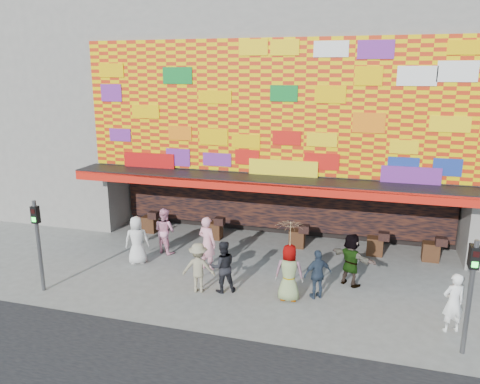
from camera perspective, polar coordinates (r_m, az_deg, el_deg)
The scene contains 15 objects.
ground at distance 15.14m, azimuth 0.16°, elevation -12.36°, with size 90.00×90.00×0.00m, color slate.
shop_building at distance 21.55m, azimuth 6.29°, elevation 10.14°, with size 15.20×9.40×10.00m.
neighbor_left at distance 26.85m, azimuth -22.84°, elevation 11.61°, with size 11.00×8.00×12.00m, color gray.
signal_left at distance 15.98m, azimuth -23.43°, elevation -4.91°, with size 0.22×0.20×3.00m.
signal_right at distance 12.76m, azimuth 26.36°, elevation -10.09°, with size 0.22×0.20×3.00m.
ped_a at distance 17.49m, azimuth -12.45°, elevation -5.75°, with size 0.87×0.57×1.78m, color silver.
ped_b at distance 16.59m, azimuth -4.02°, elevation -6.26°, with size 0.71×0.47×1.94m, color pink.
ped_c at distance 15.00m, azimuth -2.11°, elevation -9.07°, with size 0.82×0.64×1.70m, color black.
ped_d at distance 15.07m, azimuth -5.09°, elevation -9.17°, with size 1.05×0.60×1.62m, color gray.
ped_e at distance 14.80m, azimuth 9.46°, elevation -9.86°, with size 0.92×0.38×1.57m, color #2B394C.
ped_f at distance 15.83m, azimuth 13.39°, elevation -8.02°, with size 1.64×0.52×1.77m, color gray.
ped_g at distance 14.51m, azimuth 6.00°, elevation -9.77°, with size 0.88×0.57×1.79m, color gray.
ped_h at distance 14.07m, azimuth 24.57°, elevation -12.17°, with size 0.61×0.40×1.68m, color white.
ped_i at distance 18.31m, azimuth -9.16°, elevation -4.67°, with size 0.86×0.67×1.78m, color #F9A1C0.
parasol at distance 14.06m, azimuth 6.13°, elevation -5.21°, with size 0.99×1.01×1.80m.
Camera 1 is at (3.73, -12.98, 6.85)m, focal length 35.00 mm.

